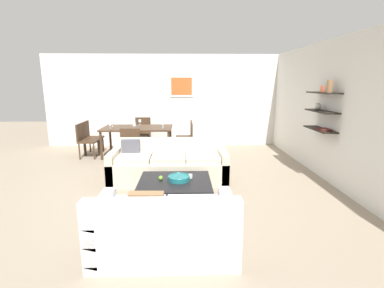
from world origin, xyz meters
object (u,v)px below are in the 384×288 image
(sofa_beige, at_px, (168,165))
(dining_chair_foot, at_px, (131,144))
(dining_chair_right_near, at_px, (187,138))
(wine_glass_foot, at_px, (134,125))
(wine_glass_left_far, at_px, (112,122))
(dining_chair_left_far, at_px, (91,135))
(wine_glass_head, at_px, (140,121))
(dining_chair_left_near, at_px, (85,138))
(wine_glass_right_far, at_px, (163,122))
(dining_chair_right_far, at_px, (187,135))
(dining_chair_head, at_px, (143,131))
(dining_table, at_px, (137,130))
(apple_on_coffee_table, at_px, (161,178))
(coffee_table, at_px, (175,192))
(wine_glass_right_near, at_px, (163,124))
(decorative_bowl, at_px, (179,178))
(candle_jar, at_px, (190,176))
(loveseat_white, at_px, (165,228))
(wine_glass_left_near, at_px, (110,124))

(sofa_beige, height_order, dining_chair_foot, dining_chair_foot)
(dining_chair_right_near, relative_size, wine_glass_foot, 4.86)
(wine_glass_left_far, bearing_deg, dining_chair_left_far, 170.84)
(dining_chair_left_far, relative_size, wine_glass_head, 6.27)
(dining_chair_left_near, xyz_separation_m, wine_glass_right_far, (1.97, 0.35, 0.37))
(dining_chair_left_far, relative_size, dining_chair_foot, 1.00)
(wine_glass_right_far, bearing_deg, dining_chair_right_far, 9.16)
(dining_chair_head, distance_m, wine_glass_left_far, 1.10)
(dining_table, distance_m, dining_chair_head, 0.93)
(sofa_beige, xyz_separation_m, wine_glass_head, (-0.91, 2.40, 0.56))
(apple_on_coffee_table, distance_m, dining_chair_right_near, 2.87)
(coffee_table, distance_m, dining_chair_right_far, 3.35)
(wine_glass_right_near, bearing_deg, dining_chair_left_far, 169.88)
(decorative_bowl, distance_m, candle_jar, 0.21)
(candle_jar, bearing_deg, loveseat_white, -102.34)
(sofa_beige, distance_m, dining_chair_foot, 1.40)
(loveseat_white, xyz_separation_m, apple_on_coffee_table, (-0.15, 1.35, 0.12))
(wine_glass_right_near, bearing_deg, decorative_bowl, -81.01)
(dining_table, bearing_deg, loveseat_white, -77.21)
(candle_jar, relative_size, dining_chair_head, 0.09)
(apple_on_coffee_table, height_order, wine_glass_left_far, wine_glass_left_far)
(dining_chair_left_far, height_order, wine_glass_right_far, wine_glass_right_far)
(coffee_table, bearing_deg, sofa_beige, 98.05)
(dining_table, height_order, wine_glass_foot, wine_glass_foot)
(wine_glass_left_far, distance_m, wine_glass_right_near, 1.36)
(sofa_beige, relative_size, apple_on_coffee_table, 31.35)
(apple_on_coffee_table, distance_m, dining_chair_left_far, 3.93)
(dining_table, bearing_deg, coffee_table, -70.94)
(dining_chair_foot, height_order, wine_glass_left_near, wine_glass_left_near)
(apple_on_coffee_table, distance_m, wine_glass_right_near, 2.97)
(sofa_beige, height_order, wine_glass_foot, wine_glass_foot)
(dining_chair_left_far, distance_m, wine_glass_head, 1.36)
(decorative_bowl, distance_m, wine_glass_foot, 2.91)
(apple_on_coffee_table, bearing_deg, dining_chair_left_near, 127.18)
(apple_on_coffee_table, relative_size, dining_chair_head, 0.08)
(loveseat_white, xyz_separation_m, wine_glass_left_near, (-1.67, 4.28, 0.57))
(dining_table, xyz_separation_m, wine_glass_right_far, (0.67, 0.12, 0.19))
(apple_on_coffee_table, bearing_deg, dining_chair_head, 102.04)
(loveseat_white, xyz_separation_m, decorative_bowl, (0.14, 1.32, 0.13))
(dining_chair_right_far, bearing_deg, loveseat_white, -93.73)
(apple_on_coffee_table, bearing_deg, wine_glass_right_far, 93.21)
(loveseat_white, relative_size, wine_glass_right_near, 9.99)
(sofa_beige, height_order, dining_chair_left_far, dining_chair_left_far)
(wine_glass_left_far, bearing_deg, wine_glass_right_near, -10.58)
(dining_chair_left_far, bearing_deg, wine_glass_left_near, -29.04)
(dining_chair_foot, relative_size, wine_glass_foot, 4.86)
(wine_glass_right_far, xyz_separation_m, wine_glass_foot, (-0.67, -0.57, 0.00))
(wine_glass_right_far, distance_m, wine_glass_foot, 0.88)
(coffee_table, bearing_deg, dining_chair_right_near, 85.38)
(candle_jar, relative_size, dining_chair_foot, 0.09)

